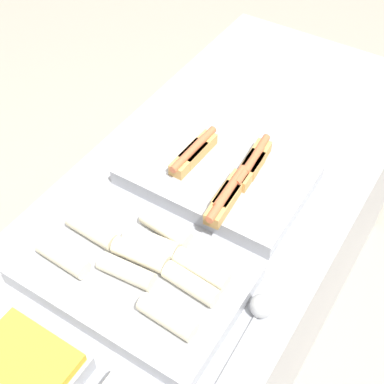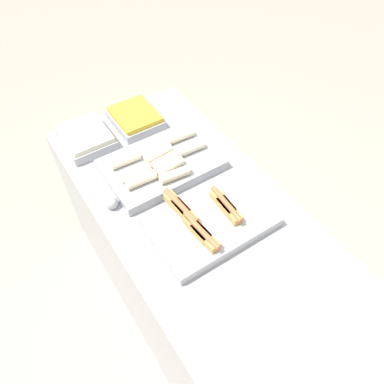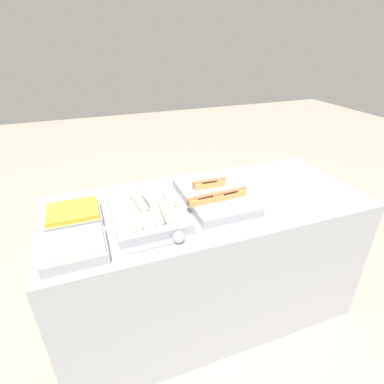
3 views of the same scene
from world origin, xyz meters
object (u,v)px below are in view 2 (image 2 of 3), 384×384
at_px(tray_side_back, 135,118).
at_px(serving_spoon_near, 110,201).
at_px(tray_hotdogs, 209,220).
at_px(tray_wraps, 161,164).
at_px(tray_side_front, 86,138).

bearing_deg(tray_side_back, serving_spoon_near, -39.14).
bearing_deg(serving_spoon_near, tray_side_back, 140.86).
xyz_separation_m(tray_hotdogs, tray_wraps, (-0.40, 0.00, 0.00)).
height_order(tray_side_back, serving_spoon_near, tray_side_back).
distance_m(tray_hotdogs, tray_side_front, 0.80).
bearing_deg(tray_wraps, tray_side_back, 171.58).
relative_size(tray_side_front, tray_side_back, 1.00).
height_order(tray_hotdogs, tray_side_front, tray_hotdogs).
height_order(tray_side_front, serving_spoon_near, tray_side_front).
bearing_deg(serving_spoon_near, tray_side_front, 170.12).
distance_m(tray_wraps, serving_spoon_near, 0.31).
bearing_deg(tray_side_back, tray_side_front, -90.00).
relative_size(tray_wraps, tray_side_back, 1.99).
bearing_deg(tray_wraps, serving_spoon_near, -77.07).
bearing_deg(tray_side_front, tray_hotdogs, 16.35).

